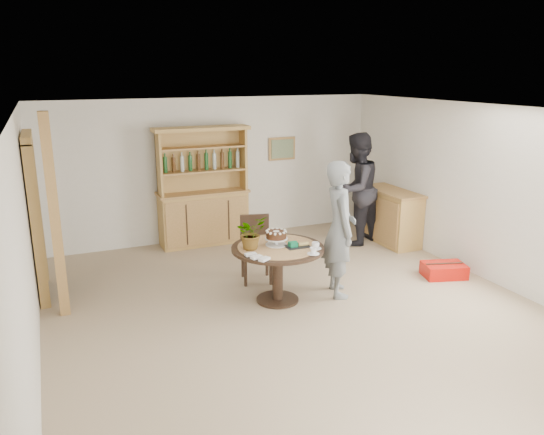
{
  "coord_description": "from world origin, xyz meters",
  "views": [
    {
      "loc": [
        -2.72,
        -5.41,
        2.94
      ],
      "look_at": [
        -0.03,
        0.84,
        1.05
      ],
      "focal_mm": 35.0,
      "sensor_mm": 36.0,
      "label": 1
    }
  ],
  "objects_px": {
    "adult_person": "(356,189)",
    "red_suitcase": "(444,270)",
    "dining_table": "(278,258)",
    "teen_boy": "(339,229)",
    "dining_chair": "(256,244)",
    "hutch": "(203,205)",
    "sideboard": "(391,216)"
  },
  "relations": [
    {
      "from": "hutch",
      "to": "teen_boy",
      "type": "relative_size",
      "value": 1.11
    },
    {
      "from": "sideboard",
      "to": "red_suitcase",
      "type": "height_order",
      "value": "sideboard"
    },
    {
      "from": "hutch",
      "to": "teen_boy",
      "type": "bearing_deg",
      "value": -69.63
    },
    {
      "from": "sideboard",
      "to": "dining_chair",
      "type": "xyz_separation_m",
      "value": [
        -2.82,
        -0.67,
        0.06
      ]
    },
    {
      "from": "teen_boy",
      "to": "red_suitcase",
      "type": "distance_m",
      "value": 1.93
    },
    {
      "from": "hutch",
      "to": "sideboard",
      "type": "xyz_separation_m",
      "value": [
        3.04,
        -1.24,
        -0.22
      ]
    },
    {
      "from": "hutch",
      "to": "adult_person",
      "type": "distance_m",
      "value": 2.66
    },
    {
      "from": "dining_table",
      "to": "red_suitcase",
      "type": "bearing_deg",
      "value": -4.36
    },
    {
      "from": "dining_chair",
      "to": "dining_table",
      "type": "bearing_deg",
      "value": -77.27
    },
    {
      "from": "sideboard",
      "to": "teen_boy",
      "type": "relative_size",
      "value": 0.69
    },
    {
      "from": "hutch",
      "to": "dining_chair",
      "type": "xyz_separation_m",
      "value": [
        0.22,
        -1.91,
        -0.15
      ]
    },
    {
      "from": "teen_boy",
      "to": "red_suitcase",
      "type": "xyz_separation_m",
      "value": [
        1.75,
        -0.1,
        -0.81
      ]
    },
    {
      "from": "dining_table",
      "to": "adult_person",
      "type": "relative_size",
      "value": 0.62
    },
    {
      "from": "teen_boy",
      "to": "adult_person",
      "type": "relative_size",
      "value": 0.94
    },
    {
      "from": "hutch",
      "to": "dining_table",
      "type": "height_order",
      "value": "hutch"
    },
    {
      "from": "hutch",
      "to": "adult_person",
      "type": "relative_size",
      "value": 1.05
    },
    {
      "from": "dining_table",
      "to": "teen_boy",
      "type": "height_order",
      "value": "teen_boy"
    },
    {
      "from": "hutch",
      "to": "adult_person",
      "type": "bearing_deg",
      "value": -23.18
    },
    {
      "from": "red_suitcase",
      "to": "teen_boy",
      "type": "bearing_deg",
      "value": -166.93
    },
    {
      "from": "sideboard",
      "to": "adult_person",
      "type": "distance_m",
      "value": 0.81
    },
    {
      "from": "teen_boy",
      "to": "dining_table",
      "type": "bearing_deg",
      "value": 99.43
    },
    {
      "from": "dining_chair",
      "to": "red_suitcase",
      "type": "height_order",
      "value": "dining_chair"
    },
    {
      "from": "dining_chair",
      "to": "sideboard",
      "type": "bearing_deg",
      "value": 27.41
    },
    {
      "from": "sideboard",
      "to": "dining_chair",
      "type": "distance_m",
      "value": 2.9
    },
    {
      "from": "hutch",
      "to": "dining_chair",
      "type": "bearing_deg",
      "value": -83.35
    },
    {
      "from": "dining_chair",
      "to": "adult_person",
      "type": "bearing_deg",
      "value": 35.57
    },
    {
      "from": "sideboard",
      "to": "teen_boy",
      "type": "xyz_separation_m",
      "value": [
        -1.99,
        -1.6,
        0.44
      ]
    },
    {
      "from": "dining_table",
      "to": "dining_chair",
      "type": "xyz_separation_m",
      "value": [
        0.02,
        0.83,
        -0.07
      ]
    },
    {
      "from": "adult_person",
      "to": "red_suitcase",
      "type": "distance_m",
      "value": 2.12
    },
    {
      "from": "dining_table",
      "to": "dining_chair",
      "type": "relative_size",
      "value": 1.27
    },
    {
      "from": "hutch",
      "to": "dining_table",
      "type": "xyz_separation_m",
      "value": [
        0.2,
        -2.74,
        -0.08
      ]
    },
    {
      "from": "dining_chair",
      "to": "red_suitcase",
      "type": "bearing_deg",
      "value": -7.63
    }
  ]
}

